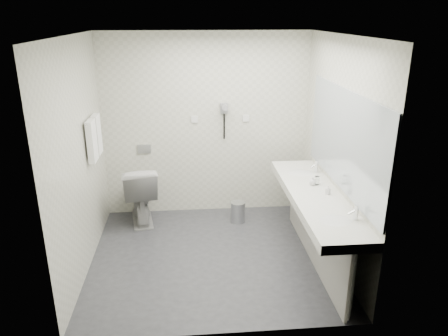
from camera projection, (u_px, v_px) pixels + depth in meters
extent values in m
plane|color=#2E2F34|center=(212.00, 256.00, 5.05)|extent=(2.80, 2.80, 0.00)
plane|color=silver|center=(210.00, 35.00, 4.19)|extent=(2.80, 2.80, 0.00)
plane|color=beige|center=(206.00, 126.00, 5.84)|extent=(2.80, 0.00, 2.80)
plane|color=beige|center=(221.00, 207.00, 3.40)|extent=(2.80, 0.00, 2.80)
plane|color=beige|center=(79.00, 159.00, 4.51)|extent=(0.00, 2.60, 2.60)
plane|color=beige|center=(337.00, 152.00, 4.74)|extent=(0.00, 2.60, 2.60)
cube|color=silver|center=(315.00, 198.00, 4.68)|extent=(0.55, 2.20, 0.10)
cube|color=gray|center=(315.00, 232.00, 4.83)|extent=(0.03, 2.15, 0.75)
cylinder|color=silver|center=(351.00, 287.00, 3.85)|extent=(0.06, 0.06, 0.75)
cylinder|color=silver|center=(295.00, 195.00, 5.80)|extent=(0.06, 0.06, 0.75)
cube|color=#B2BCC6|center=(344.00, 140.00, 4.48)|extent=(0.02, 2.20, 1.05)
ellipsoid|color=silver|center=(335.00, 222.00, 4.06)|extent=(0.40, 0.31, 0.05)
ellipsoid|color=silver|center=(300.00, 174.00, 5.28)|extent=(0.40, 0.31, 0.05)
cylinder|color=silver|center=(356.00, 213.00, 4.04)|extent=(0.04, 0.04, 0.15)
cylinder|color=silver|center=(316.00, 166.00, 5.26)|extent=(0.04, 0.04, 0.15)
imported|color=beige|center=(328.00, 190.00, 4.63)|extent=(0.06, 0.06, 0.10)
imported|color=beige|center=(313.00, 181.00, 4.87)|extent=(0.09, 0.09, 0.10)
cylinder|color=silver|center=(317.00, 180.00, 4.89)|extent=(0.06, 0.06, 0.10)
imported|color=silver|center=(140.00, 193.00, 5.80)|extent=(0.57, 0.86, 0.81)
cube|color=#B2B5BA|center=(144.00, 149.00, 5.86)|extent=(0.18, 0.02, 0.12)
cylinder|color=#B2B5BA|center=(238.00, 212.00, 5.85)|extent=(0.23, 0.23, 0.27)
cylinder|color=#B2B5BA|center=(238.00, 203.00, 5.80)|extent=(0.19, 0.19, 0.02)
cylinder|color=silver|center=(91.00, 119.00, 4.92)|extent=(0.02, 0.62, 0.02)
cube|color=white|center=(92.00, 141.00, 4.87)|extent=(0.07, 0.24, 0.48)
cube|color=white|center=(97.00, 135.00, 5.13)|extent=(0.07, 0.24, 0.48)
cube|color=gray|center=(224.00, 108.00, 5.75)|extent=(0.10, 0.04, 0.14)
cylinder|color=gray|center=(225.00, 107.00, 5.67)|extent=(0.08, 0.14, 0.08)
cylinder|color=black|center=(224.00, 126.00, 5.82)|extent=(0.02, 0.02, 0.35)
cube|color=silver|center=(195.00, 119.00, 5.78)|extent=(0.09, 0.02, 0.09)
cube|color=silver|center=(246.00, 118.00, 5.84)|extent=(0.09, 0.02, 0.09)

